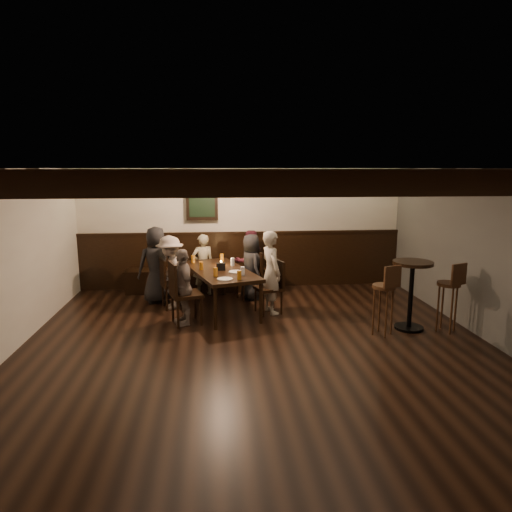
{
  "coord_description": "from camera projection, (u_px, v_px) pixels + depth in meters",
  "views": [
    {
      "loc": [
        -0.58,
        -5.66,
        2.4
      ],
      "look_at": [
        0.07,
        1.3,
        1.05
      ],
      "focal_mm": 32.0,
      "sensor_mm": 36.0,
      "label": 1
    }
  ],
  "objects": [
    {
      "name": "person_right_far",
      "position": [
        271.0,
        272.0,
        7.59
      ],
      "size": [
        0.47,
        0.58,
        1.4
      ],
      "primitive_type": "imported",
      "rotation": [
        0.0,
        0.0,
        1.87
      ],
      "color": "#B7AD9B",
      "rests_on": "floor"
    },
    {
      "name": "chair_left_far",
      "position": [
        185.0,
        305.0,
        7.11
      ],
      "size": [
        0.57,
        0.57,
        0.99
      ],
      "rotation": [
        0.0,
        0.0,
        -1.27
      ],
      "color": "black",
      "rests_on": "floor"
    },
    {
      "name": "pint_d",
      "position": [
        233.0,
        262.0,
        8.0
      ],
      "size": [
        0.07,
        0.07,
        0.14
      ],
      "primitive_type": "cylinder",
      "color": "silver",
      "rests_on": "dining_table"
    },
    {
      "name": "pint_f",
      "position": [
        243.0,
        271.0,
        7.28
      ],
      "size": [
        0.07,
        0.07,
        0.14
      ],
      "primitive_type": "cylinder",
      "color": "silver",
      "rests_on": "dining_table"
    },
    {
      "name": "condiment_caddy",
      "position": [
        221.0,
        267.0,
        7.66
      ],
      "size": [
        0.15,
        0.1,
        0.12
      ],
      "primitive_type": "cube",
      "color": "black",
      "rests_on": "dining_table"
    },
    {
      "name": "high_top_table",
      "position": [
        411.0,
        285.0,
        6.81
      ],
      "size": [
        0.59,
        0.59,
        1.05
      ],
      "color": "black",
      "rests_on": "floor"
    },
    {
      "name": "person_bench_left",
      "position": [
        157.0,
        265.0,
        8.2
      ],
      "size": [
        0.78,
        0.62,
        1.39
      ],
      "primitive_type": "imported",
      "rotation": [
        0.0,
        0.0,
        3.44
      ],
      "color": "black",
      "rests_on": "floor"
    },
    {
      "name": "person_right_near",
      "position": [
        251.0,
        267.0,
        8.43
      ],
      "size": [
        0.55,
        0.68,
        1.22
      ],
      "primitive_type": "imported",
      "rotation": [
        0.0,
        0.0,
        1.87
      ],
      "color": "black",
      "rests_on": "floor"
    },
    {
      "name": "bar_stool_left",
      "position": [
        383.0,
        309.0,
        6.62
      ],
      "size": [
        0.37,
        0.38,
        1.06
      ],
      "rotation": [
        0.0,
        0.0,
        0.37
      ],
      "color": "#351B10",
      "rests_on": "floor"
    },
    {
      "name": "chair_left_near",
      "position": [
        173.0,
        293.0,
        7.94
      ],
      "size": [
        0.5,
        0.5,
        0.88
      ],
      "rotation": [
        0.0,
        0.0,
        -1.27
      ],
      "color": "black",
      "rests_on": "floor"
    },
    {
      "name": "pint_c",
      "position": [
        201.0,
        266.0,
        7.68
      ],
      "size": [
        0.07,
        0.07,
        0.14
      ],
      "primitive_type": "cylinder",
      "color": "#BF7219",
      "rests_on": "dining_table"
    },
    {
      "name": "pint_a",
      "position": [
        193.0,
        259.0,
        8.23
      ],
      "size": [
        0.07,
        0.07,
        0.14
      ],
      "primitive_type": "cylinder",
      "color": "#BF7219",
      "rests_on": "dining_table"
    },
    {
      "name": "person_left_far",
      "position": [
        183.0,
        287.0,
        7.05
      ],
      "size": [
        0.49,
        0.76,
        1.2
      ],
      "primitive_type": "imported",
      "rotation": [
        0.0,
        0.0,
        -1.27
      ],
      "color": "gray",
      "rests_on": "floor"
    },
    {
      "name": "plate_far",
      "position": [
        236.0,
        272.0,
        7.51
      ],
      "size": [
        0.24,
        0.24,
        0.01
      ],
      "primitive_type": "cylinder",
      "color": "white",
      "rests_on": "dining_table"
    },
    {
      "name": "bar_stool_right",
      "position": [
        447.0,
        306.0,
        6.76
      ],
      "size": [
        0.37,
        0.38,
        1.06
      ],
      "rotation": [
        0.0,
        0.0,
        0.4
      ],
      "color": "#351B10",
      "rests_on": "floor"
    },
    {
      "name": "chair_right_far",
      "position": [
        269.0,
        297.0,
        7.66
      ],
      "size": [
        0.51,
        0.51,
        0.89
      ],
      "rotation": [
        0.0,
        0.0,
        1.87
      ],
      "color": "black",
      "rests_on": "floor"
    },
    {
      "name": "person_left_near",
      "position": [
        170.0,
        272.0,
        7.86
      ],
      "size": [
        0.7,
        0.93,
        1.27
      ],
      "primitive_type": "imported",
      "rotation": [
        0.0,
        0.0,
        -1.27
      ],
      "color": "#A09087",
      "rests_on": "floor"
    },
    {
      "name": "chair_right_near",
      "position": [
        250.0,
        285.0,
        8.48
      ],
      "size": [
        0.51,
        0.51,
        0.89
      ],
      "rotation": [
        0.0,
        0.0,
        1.87
      ],
      "color": "black",
      "rests_on": "floor"
    },
    {
      "name": "dining_table",
      "position": [
        220.0,
        273.0,
        7.73
      ],
      "size": [
        1.39,
        2.08,
        0.72
      ],
      "rotation": [
        0.0,
        0.0,
        0.3
      ],
      "color": "black",
      "rests_on": "floor"
    },
    {
      "name": "plate_near",
      "position": [
        225.0,
        279.0,
        7.02
      ],
      "size": [
        0.24,
        0.24,
        0.01
      ],
      "primitive_type": "cylinder",
      "color": "white",
      "rests_on": "dining_table"
    },
    {
      "name": "person_bench_centre",
      "position": [
        203.0,
        265.0,
        8.69
      ],
      "size": [
        0.49,
        0.4,
        1.18
      ],
      "primitive_type": "imported",
      "rotation": [
        0.0,
        0.0,
        3.44
      ],
      "color": "gray",
      "rests_on": "floor"
    },
    {
      "name": "pint_e",
      "position": [
        216.0,
        272.0,
        7.21
      ],
      "size": [
        0.07,
        0.07,
        0.14
      ],
      "primitive_type": "cylinder",
      "color": "#BF7219",
      "rests_on": "dining_table"
    },
    {
      "name": "person_bench_right",
      "position": [
        250.0,
        261.0,
        8.89
      ],
      "size": [
        0.71,
        0.62,
        1.23
      ],
      "primitive_type": "imported",
      "rotation": [
        0.0,
        0.0,
        3.44
      ],
      "color": "#591E2F",
      "rests_on": "floor"
    },
    {
      "name": "pint_b",
      "position": [
        222.0,
        257.0,
        8.38
      ],
      "size": [
        0.07,
        0.07,
        0.14
      ],
      "primitive_type": "cylinder",
      "color": "#BF7219",
      "rests_on": "dining_table"
    },
    {
      "name": "room",
      "position": [
        231.0,
        245.0,
        7.98
      ],
      "size": [
        7.0,
        7.0,
        7.0
      ],
      "color": "black",
      "rests_on": "ground"
    },
    {
      "name": "pint_g",
      "position": [
        239.0,
        275.0,
        6.99
      ],
      "size": [
        0.07,
        0.07,
        0.14
      ],
      "primitive_type": "cylinder",
      "color": "#BF7219",
      "rests_on": "dining_table"
    },
    {
      "name": "candle",
      "position": [
        221.0,
        264.0,
        8.03
      ],
      "size": [
        0.05,
        0.05,
        0.05
      ],
      "primitive_type": "cylinder",
      "color": "beige",
      "rests_on": "dining_table"
    }
  ]
}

